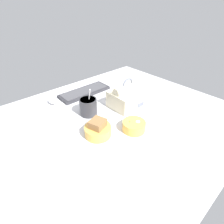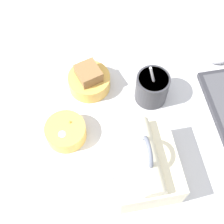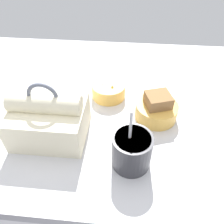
% 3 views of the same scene
% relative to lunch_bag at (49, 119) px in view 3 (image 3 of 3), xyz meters
% --- Properties ---
extents(desk_surface, '(1.40, 1.10, 0.02)m').
position_rel_lunch_bag_xyz_m(desk_surface, '(-0.19, -0.05, -0.07)').
color(desk_surface, silver).
rests_on(desk_surface, ground).
extents(lunch_bag, '(0.20, 0.16, 0.17)m').
position_rel_lunch_bag_xyz_m(lunch_bag, '(0.00, 0.00, 0.00)').
color(lunch_bag, '#EFE5C1').
rests_on(lunch_bag, desk_surface).
extents(soup_cup, '(0.10, 0.10, 0.16)m').
position_rel_lunch_bag_xyz_m(soup_cup, '(-0.22, 0.08, -0.01)').
color(soup_cup, '#333338').
rests_on(soup_cup, desk_surface).
extents(bento_bowl_sandwich, '(0.13, 0.13, 0.08)m').
position_rel_lunch_bag_xyz_m(bento_bowl_sandwich, '(-0.29, -0.10, -0.03)').
color(bento_bowl_sandwich, '#EAB24C').
rests_on(bento_bowl_sandwich, desk_surface).
extents(bento_bowl_snacks, '(0.11, 0.11, 0.06)m').
position_rel_lunch_bag_xyz_m(bento_bowl_snacks, '(-0.14, -0.19, -0.03)').
color(bento_bowl_snacks, '#EAB24C').
rests_on(bento_bowl_snacks, desk_surface).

